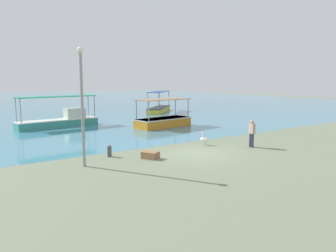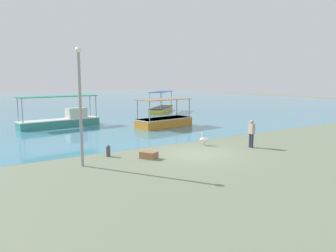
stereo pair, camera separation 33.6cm
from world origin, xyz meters
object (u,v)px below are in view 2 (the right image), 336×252
pelican (204,139)px  fisherman_standing (251,133)px  fishing_boat_far_left (62,120)px  cargo_crate (149,155)px  mooring_bollard (108,150)px  fishing_boat_far_right (164,121)px  fishing_boat_center (161,108)px  lamp_post (80,100)px

pelican → fisherman_standing: 2.92m
fishing_boat_far_left → cargo_crate: 14.30m
fishing_boat_far_left → pelican: fishing_boat_far_left is taller
pelican → mooring_bollard: 6.26m
fishing_boat_far_right → mooring_bollard: (-8.51, -7.58, -0.20)m
fishing_boat_far_right → mooring_bollard: bearing=-138.3°
fishing_boat_far_right → fisherman_standing: 10.24m
fishing_boat_far_left → fishing_boat_center: bearing=23.1°
fishing_boat_far_left → lamp_post: bearing=-102.2°
fishing_boat_center → cargo_crate: bearing=-124.0°
fishing_boat_center → fisherman_standing: size_ratio=3.52×
mooring_bollard → fishing_boat_far_left: bearing=84.7°
fisherman_standing → cargo_crate: fisherman_standing is taller
pelican → fishing_boat_far_right: bearing=74.4°
pelican → mooring_bollard: pelican is taller
pelican → cargo_crate: (-4.64, -1.05, -0.19)m
fishing_boat_center → pelican: bearing=-115.2°
fishing_boat_far_left → mooring_bollard: bearing=-95.3°
pelican → lamp_post: lamp_post is taller
fishing_boat_far_right → fishing_boat_far_left: bearing=145.2°
fishing_boat_far_right → cargo_crate: bearing=-127.0°
fishing_boat_far_left → pelican: (5.07, -13.24, -0.25)m
fishing_boat_center → cargo_crate: fishing_boat_center is taller
pelican → fisherman_standing: bearing=-46.8°
mooring_bollard → cargo_crate: (1.60, -1.60, -0.15)m
fishing_boat_far_left → cargo_crate: bearing=-88.3°
fisherman_standing → cargo_crate: size_ratio=2.03×
fishing_boat_center → fishing_boat_far_right: bearing=-121.3°
fishing_boat_center → fisherman_standing: 22.49m
fishing_boat_far_right → fisherman_standing: (-0.30, -10.23, 0.37)m
fishing_boat_far_right → pelican: 8.45m
mooring_bollard → fishing_boat_center: bearing=50.7°
fishing_boat_far_right → fishing_boat_center: bearing=58.7°
mooring_bollard → cargo_crate: mooring_bollard is taller
lamp_post → mooring_bollard: lamp_post is taller
lamp_post → fisherman_standing: bearing=-8.6°
fishing_boat_far_right → cargo_crate: fishing_boat_far_right is taller
mooring_bollard → fisherman_standing: bearing=-17.9°
cargo_crate → fishing_boat_far_left: bearing=91.7°
fishing_boat_center → fishing_boat_far_left: fishing_boat_far_left is taller
lamp_post → mooring_bollard: 3.54m
fishing_boat_far_right → lamp_post: lamp_post is taller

